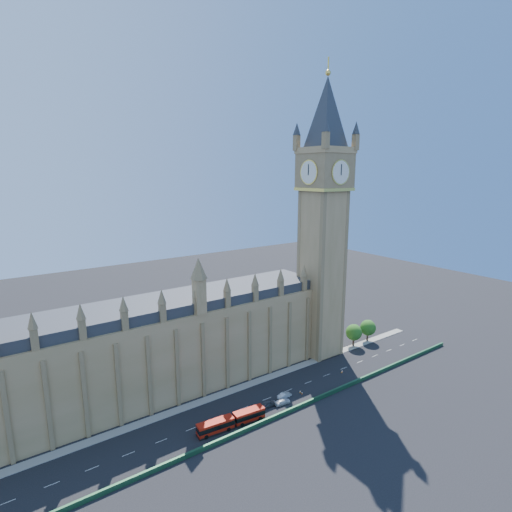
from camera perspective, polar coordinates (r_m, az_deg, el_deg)
ground at (r=119.97m, az=-0.07°, el=-20.30°), size 400.00×400.00×0.00m
palace_westminster at (r=121.09m, az=-16.37°, el=-13.05°), size 120.00×20.00×28.00m
elizabeth_tower at (r=137.34m, az=9.65°, el=7.76°), size 20.59×20.59×105.00m
bridge_parapet at (r=113.58m, az=2.75°, el=-21.99°), size 160.00×0.60×1.20m
kerb_north at (r=126.70m, az=-2.68°, el=-18.40°), size 160.00×3.00×0.16m
tree_east_near at (r=156.00m, az=13.84°, el=-10.47°), size 6.00×6.00×8.50m
tree_east_far at (r=161.78m, az=15.73°, el=-9.76°), size 6.00×6.00×8.50m
red_bus at (r=110.35m, az=-3.51°, el=-22.46°), size 18.67×4.49×3.14m
car_grey at (r=118.37m, az=1.79°, el=-20.33°), size 4.79×2.00×1.62m
car_silver at (r=122.36m, az=4.08°, el=-19.23°), size 4.61×1.89×1.49m
car_white at (r=119.55m, az=3.79°, el=-20.05°), size 5.02×2.21×1.43m
cone_a at (r=125.21m, az=6.33°, el=-18.70°), size 0.57×0.57×0.74m
cone_b at (r=124.72m, az=6.59°, el=-18.87°), size 0.48×0.48×0.62m
cone_c at (r=138.52m, az=12.23°, el=-15.77°), size 0.46×0.46×0.64m
cone_d at (r=137.93m, az=12.15°, el=-15.88°), size 0.50×0.50×0.66m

